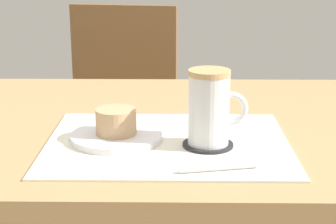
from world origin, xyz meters
TOP-DOWN VIEW (x-y plane):
  - dining_table at (0.00, 0.00)m, footprint 1.09×0.77m
  - wooden_chair at (-0.14, 0.77)m, footprint 0.48×0.48m
  - placemat at (0.05, -0.14)m, footprint 0.45×0.36m
  - pastry_plate at (-0.05, -0.13)m, footprint 0.17×0.17m
  - pastry at (-0.05, -0.13)m, footprint 0.08×0.08m
  - coffee_coaster at (0.12, -0.16)m, footprint 0.09×0.09m
  - coffee_mug at (0.13, -0.16)m, footprint 0.11×0.08m
  - teaspoon at (0.13, -0.28)m, footprint 0.13×0.04m

SIDE VIEW (x-z plane):
  - wooden_chair at x=-0.14m, z-range 0.05..0.90m
  - dining_table at x=0.00m, z-range 0.27..0.97m
  - placemat at x=0.05m, z-range 0.70..0.71m
  - coffee_coaster at x=0.12m, z-range 0.71..0.71m
  - teaspoon at x=0.13m, z-range 0.71..0.72m
  - pastry_plate at x=-0.05m, z-range 0.71..0.72m
  - pastry at x=-0.05m, z-range 0.72..0.77m
  - coffee_mug at x=0.13m, z-range 0.71..0.85m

